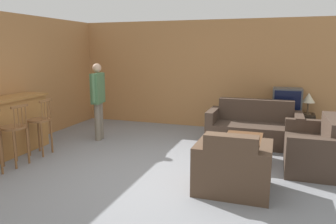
# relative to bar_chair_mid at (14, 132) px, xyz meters

# --- Properties ---
(ground_plane) EXTENTS (24.00, 24.00, 0.00)m
(ground_plane) POSITION_rel_bar_chair_mid_xyz_m (2.41, 0.21, -0.57)
(ground_plane) COLOR gray
(wall_back) EXTENTS (9.40, 0.08, 2.60)m
(wall_back) POSITION_rel_bar_chair_mid_xyz_m (2.41, 3.77, 0.73)
(wall_back) COLOR #B27A47
(wall_back) RESTS_ON ground_plane
(wall_left) EXTENTS (0.08, 8.56, 2.60)m
(wall_left) POSITION_rel_bar_chair_mid_xyz_m (-0.88, 1.49, 0.73)
(wall_left) COLOR #B27A47
(wall_left) RESTS_ON ground_plane
(bar_chair_mid) EXTENTS (0.42, 0.42, 1.03)m
(bar_chair_mid) POSITION_rel_bar_chair_mid_xyz_m (0.00, 0.00, 0.00)
(bar_chair_mid) COLOR brown
(bar_chair_mid) RESTS_ON ground_plane
(bar_chair_far) EXTENTS (0.42, 0.42, 1.03)m
(bar_chair_far) POSITION_rel_bar_chair_mid_xyz_m (0.00, 0.61, 0.00)
(bar_chair_far) COLOR brown
(bar_chair_far) RESTS_ON ground_plane
(couch_far) EXTENTS (1.84, 0.89, 0.88)m
(couch_far) POSITION_rel_bar_chair_mid_xyz_m (3.65, 2.59, -0.26)
(couch_far) COLOR #423328
(couch_far) RESTS_ON ground_plane
(armchair_near) EXTENTS (0.99, 0.84, 0.86)m
(armchair_near) POSITION_rel_bar_chair_mid_xyz_m (3.55, 0.13, -0.26)
(armchair_near) COLOR #4C3828
(armchair_near) RESTS_ON ground_plane
(loveseat_right) EXTENTS (0.81, 1.50, 0.84)m
(loveseat_right) POSITION_rel_bar_chair_mid_xyz_m (4.69, 1.51, -0.26)
(loveseat_right) COLOR #423328
(loveseat_right) RESTS_ON ground_plane
(coffee_table) EXTENTS (0.62, 0.85, 0.43)m
(coffee_table) POSITION_rel_bar_chair_mid_xyz_m (3.55, 1.43, -0.21)
(coffee_table) COLOR brown
(coffee_table) RESTS_ON ground_plane
(tv_unit) EXTENTS (1.17, 0.44, 0.53)m
(tv_unit) POSITION_rel_bar_chair_mid_xyz_m (4.27, 3.43, -0.30)
(tv_unit) COLOR #2D2319
(tv_unit) RESTS_ON ground_plane
(tv) EXTENTS (0.61, 0.44, 0.55)m
(tv) POSITION_rel_bar_chair_mid_xyz_m (4.27, 3.43, 0.24)
(tv) COLOR #4C4C4C
(tv) RESTS_ON tv_unit
(book_on_table) EXTENTS (0.20, 0.18, 0.03)m
(book_on_table) POSITION_rel_bar_chair_mid_xyz_m (3.64, 1.29, -0.13)
(book_on_table) COLOR #B7AD99
(book_on_table) RESTS_ON coffee_table
(table_lamp) EXTENTS (0.27, 0.27, 0.46)m
(table_lamp) POSITION_rel_bar_chair_mid_xyz_m (4.70, 3.43, 0.30)
(table_lamp) COLOR brown
(table_lamp) RESTS_ON tv_unit
(person_by_window) EXTENTS (0.22, 0.53, 1.62)m
(person_by_window) POSITION_rel_bar_chair_mid_xyz_m (0.49, 1.85, 0.35)
(person_by_window) COLOR #756B5B
(person_by_window) RESTS_ON ground_plane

